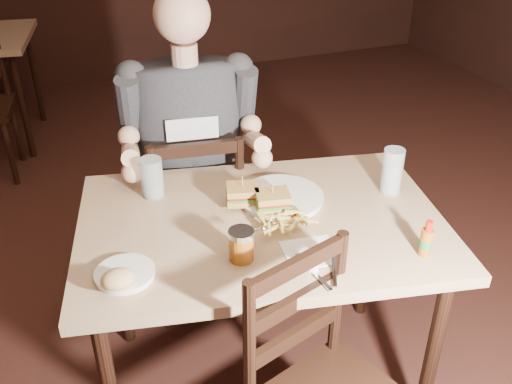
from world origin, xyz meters
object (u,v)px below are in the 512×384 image
object	(u,v)px
hot_sauce	(427,238)
side_plate	(125,275)
syrup_dispenser	(241,245)
glass_right	(392,171)
dinner_plate	(281,198)
glass_left	(152,178)
diner	(190,116)
main_table	(261,240)
chair_far	(195,217)

from	to	relation	value
hot_sauce	side_plate	bearing A→B (deg)	165.36
hot_sauce	syrup_dispenser	bearing A→B (deg)	160.78
glass_right	syrup_dispenser	world-z (taller)	glass_right
hot_sauce	syrup_dispenser	distance (m)	0.55
dinner_plate	glass_left	distance (m)	0.46
diner	main_table	bearing A→B (deg)	-72.14
dinner_plate	glass_right	bearing A→B (deg)	-12.58
syrup_dispenser	side_plate	world-z (taller)	syrup_dispenser
chair_far	dinner_plate	size ratio (longest dim) A/B	3.10
main_table	chair_far	xyz separation A→B (m)	(-0.08, 0.58, -0.24)
diner	glass_right	distance (m)	0.79
chair_far	diner	bearing A→B (deg)	90.00
main_table	dinner_plate	world-z (taller)	dinner_plate
glass_right	dinner_plate	bearing A→B (deg)	167.42
glass_left	hot_sauce	bearing A→B (deg)	-43.18
glass_left	side_plate	xyz separation A→B (m)	(-0.18, -0.42, -0.07)
glass_left	chair_far	bearing A→B (deg)	53.29
glass_left	dinner_plate	bearing A→B (deg)	-25.77
glass_left	side_plate	world-z (taller)	glass_left
dinner_plate	syrup_dispenser	bearing A→B (deg)	-132.75
glass_left	syrup_dispenser	distance (m)	0.49
diner	side_plate	world-z (taller)	diner
dinner_plate	glass_left	world-z (taller)	glass_left
diner	dinner_plate	bearing A→B (deg)	-57.31
main_table	diner	world-z (taller)	diner
glass_left	diner	bearing A→B (deg)	49.08
glass_right	hot_sauce	size ratio (longest dim) A/B	1.38
diner	glass_right	bearing A→B (deg)	-33.50
diner	side_plate	size ratio (longest dim) A/B	5.67
diner	glass_left	bearing A→B (deg)	-122.56
chair_far	dinner_plate	world-z (taller)	chair_far
dinner_plate	syrup_dispenser	xyz separation A→B (m)	(-0.24, -0.26, 0.04)
chair_far	hot_sauce	distance (m)	1.11
glass_right	main_table	bearing A→B (deg)	-179.62
dinner_plate	diner	bearing A→B (deg)	114.34
chair_far	dinner_plate	bearing A→B (deg)	119.77
glass_right	side_plate	world-z (taller)	glass_right
main_table	hot_sauce	distance (m)	0.55
syrup_dispenser	side_plate	xyz separation A→B (m)	(-0.34, 0.04, -0.04)
syrup_dispenser	diner	bearing A→B (deg)	98.05
glass_right	glass_left	bearing A→B (deg)	160.39
glass_left	glass_right	world-z (taller)	glass_right
glass_left	hot_sauce	world-z (taller)	glass_left
main_table	syrup_dispenser	distance (m)	0.26
main_table	diner	size ratio (longest dim) A/B	1.40
chair_far	glass_left	size ratio (longest dim) A/B	6.23
side_plate	syrup_dispenser	bearing A→B (deg)	-7.26
glass_right	syrup_dispenser	size ratio (longest dim) A/B	1.65
chair_far	side_plate	xyz separation A→B (m)	(-0.39, -0.71, 0.33)
chair_far	hot_sauce	size ratio (longest dim) A/B	7.40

